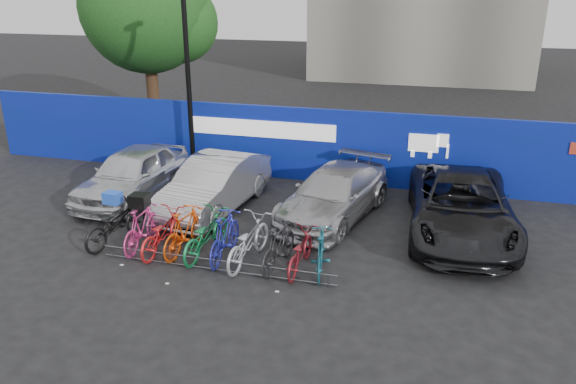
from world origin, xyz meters
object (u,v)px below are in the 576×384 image
at_px(bike_1, 142,227).
at_px(bike_9, 321,252).
at_px(tree, 152,10).
at_px(bike_8, 300,251).
at_px(bike_3, 186,231).
at_px(car_1, 214,185).
at_px(car_3, 461,206).
at_px(bike_rack, 215,265).
at_px(car_0, 133,174).
at_px(bike_0, 116,223).
at_px(bike_7, 279,246).
at_px(bike_6, 248,241).
at_px(bike_4, 206,234).
at_px(bike_5, 225,236).
at_px(lamppost, 188,78).
at_px(bike_2, 163,232).
at_px(car_2, 334,194).

distance_m(bike_1, bike_9, 4.47).
bearing_deg(tree, bike_8, -49.58).
bearing_deg(bike_9, bike_3, -11.26).
bearing_deg(car_1, car_3, 7.16).
bearing_deg(bike_1, bike_rack, 162.17).
bearing_deg(car_0, bike_0, -64.75).
distance_m(bike_1, bike_8, 3.99).
bearing_deg(bike_7, tree, -43.41).
height_order(bike_6, bike_7, bike_6).
distance_m(car_1, bike_0, 3.13).
xyz_separation_m(bike_rack, car_3, (5.32, 3.53, 0.60)).
xyz_separation_m(bike_rack, bike_4, (-0.51, 0.72, 0.37)).
bearing_deg(bike_6, car_0, -25.58).
distance_m(bike_3, bike_6, 1.61).
bearing_deg(bike_6, bike_3, 3.96).
xyz_separation_m(bike_5, bike_9, (2.31, -0.09, -0.06)).
distance_m(bike_4, bike_8, 2.34).
height_order(bike_4, bike_5, bike_5).
relative_size(bike_1, bike_3, 0.97).
bearing_deg(bike_0, car_3, -147.53).
relative_size(bike_4, bike_5, 1.07).
bearing_deg(bike_rack, bike_9, 13.65).
bearing_deg(lamppost, bike_3, -67.68).
distance_m(lamppost, bike_9, 8.22).
distance_m(car_1, bike_5, 3.13).
relative_size(bike_1, bike_7, 1.02).
bearing_deg(bike_9, bike_4, -11.99).
height_order(bike_rack, bike_5, bike_5).
relative_size(bike_4, bike_9, 1.20).
height_order(bike_rack, bike_6, bike_6).
bearing_deg(lamppost, bike_9, -44.66).
distance_m(bike_rack, bike_9, 2.40).
relative_size(bike_3, bike_9, 1.11).
xyz_separation_m(bike_1, bike_2, (0.57, -0.04, -0.04)).
distance_m(car_0, car_2, 6.08).
relative_size(tree, car_1, 1.72).
height_order(bike_0, bike_6, bike_6).
bearing_deg(bike_2, bike_5, -174.25).
relative_size(car_0, car_3, 0.82).
height_order(bike_rack, bike_0, bike_0).
height_order(bike_0, bike_4, bike_0).
bearing_deg(bike_4, bike_9, -175.74).
xyz_separation_m(car_3, bike_3, (-6.35, -2.82, -0.21)).
relative_size(car_0, bike_2, 2.36).
height_order(bike_2, bike_5, bike_5).
relative_size(car_0, bike_0, 2.21).
xyz_separation_m(bike_1, bike_3, (1.13, 0.04, 0.02)).
distance_m(car_2, bike_4, 3.95).
distance_m(lamppost, bike_6, 7.13).
bearing_deg(tree, bike_0, -68.78).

